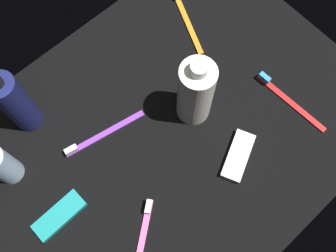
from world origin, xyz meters
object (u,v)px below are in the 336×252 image
(toothbrush_pink, at_px, (142,241))
(deodorant_stick, at_px, (1,165))
(snack_bar_white, at_px, (238,156))
(lotion_bottle, at_px, (15,103))
(toothbrush_orange, at_px, (186,17))
(toothbrush_red, at_px, (287,99))
(bodywash_bottle, at_px, (196,93))
(toothbrush_purple, at_px, (100,136))
(snack_bar_teal, at_px, (59,215))

(toothbrush_pink, bearing_deg, deodorant_stick, 111.00)
(deodorant_stick, distance_m, snack_bar_white, 0.46)
(deodorant_stick, bearing_deg, lotion_bottle, 36.53)
(toothbrush_pink, height_order, toothbrush_orange, same)
(toothbrush_orange, bearing_deg, toothbrush_red, -86.21)
(lotion_bottle, xyz_separation_m, toothbrush_pink, (0.01, -0.34, -0.08))
(bodywash_bottle, relative_size, toothbrush_red, 1.06)
(lotion_bottle, xyz_separation_m, toothbrush_purple, (0.09, -0.13, -0.08))
(lotion_bottle, distance_m, toothbrush_red, 0.55)
(toothbrush_red, distance_m, snack_bar_teal, 0.52)
(toothbrush_pink, height_order, snack_bar_teal, toothbrush_pink)
(snack_bar_white, bearing_deg, deodorant_stick, 116.08)
(bodywash_bottle, bearing_deg, toothbrush_red, -35.00)
(toothbrush_pink, distance_m, toothbrush_orange, 0.50)
(deodorant_stick, distance_m, toothbrush_pink, 0.30)
(snack_bar_teal, bearing_deg, toothbrush_purple, 23.77)
(bodywash_bottle, height_order, toothbrush_pink, bodywash_bottle)
(bodywash_bottle, distance_m, snack_bar_teal, 0.35)
(toothbrush_orange, height_order, snack_bar_teal, toothbrush_orange)
(lotion_bottle, relative_size, toothbrush_purple, 1.09)
(bodywash_bottle, xyz_separation_m, snack_bar_white, (-0.00, -0.13, -0.08))
(toothbrush_red, xyz_separation_m, snack_bar_white, (-0.17, -0.02, 0.00))
(snack_bar_white, bearing_deg, toothbrush_pink, 153.09)
(toothbrush_red, bearing_deg, toothbrush_purple, 149.84)
(deodorant_stick, relative_size, snack_bar_white, 1.05)
(deodorant_stick, height_order, snack_bar_teal, deodorant_stick)
(deodorant_stick, relative_size, toothbrush_orange, 0.64)
(toothbrush_red, relative_size, snack_bar_teal, 1.73)
(bodywash_bottle, bearing_deg, toothbrush_orange, 51.23)
(toothbrush_purple, xyz_separation_m, snack_bar_white, (0.18, -0.22, 0.00))
(lotion_bottle, height_order, toothbrush_red, lotion_bottle)
(toothbrush_purple, relative_size, snack_bar_white, 1.72)
(toothbrush_red, height_order, toothbrush_purple, same)
(lotion_bottle, xyz_separation_m, snack_bar_teal, (-0.07, -0.20, -0.08))
(toothbrush_red, relative_size, toothbrush_purple, 1.01)
(toothbrush_orange, distance_m, toothbrush_purple, 0.34)
(snack_bar_teal, bearing_deg, deodorant_stick, 97.09)
(lotion_bottle, distance_m, snack_bar_teal, 0.23)
(bodywash_bottle, bearing_deg, snack_bar_teal, 177.97)
(lotion_bottle, distance_m, bodywash_bottle, 0.34)
(deodorant_stick, relative_size, toothbrush_pink, 0.72)
(toothbrush_purple, relative_size, snack_bar_teal, 1.72)
(bodywash_bottle, relative_size, deodorant_stick, 1.76)
(bodywash_bottle, relative_size, snack_bar_teal, 1.84)
(toothbrush_red, height_order, snack_bar_teal, toothbrush_red)
(bodywash_bottle, relative_size, toothbrush_purple, 1.07)
(toothbrush_purple, bearing_deg, toothbrush_red, -30.16)
(lotion_bottle, bearing_deg, bodywash_bottle, -38.82)
(snack_bar_white, bearing_deg, toothbrush_orange, 38.96)
(toothbrush_pink, height_order, snack_bar_white, toothbrush_pink)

